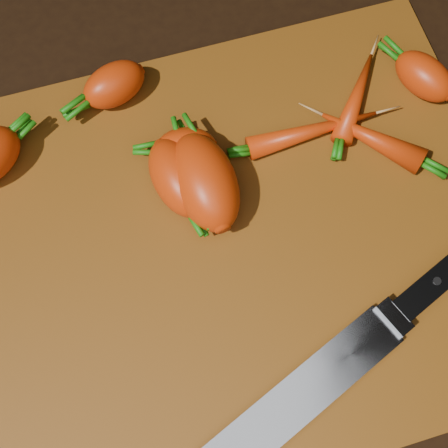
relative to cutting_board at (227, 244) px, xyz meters
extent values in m
cube|color=black|center=(0.00, 0.00, -0.01)|extent=(2.00, 2.00, 0.01)
cube|color=#713C0A|center=(0.00, 0.00, 0.00)|extent=(0.50, 0.40, 0.01)
ellipsoid|color=red|center=(-0.01, 0.09, 0.02)|extent=(0.06, 0.05, 0.04)
ellipsoid|color=red|center=(-0.03, 0.06, 0.03)|extent=(0.06, 0.09, 0.05)
ellipsoid|color=red|center=(-0.01, 0.05, 0.03)|extent=(0.06, 0.10, 0.05)
ellipsoid|color=red|center=(-0.06, 0.17, 0.03)|extent=(0.07, 0.06, 0.04)
ellipsoid|color=red|center=(0.22, 0.10, 0.02)|extent=(0.06, 0.07, 0.04)
ellipsoid|color=red|center=(0.16, 0.10, 0.02)|extent=(0.08, 0.09, 0.02)
ellipsoid|color=red|center=(0.10, 0.08, 0.02)|extent=(0.12, 0.02, 0.02)
ellipsoid|color=red|center=(0.15, 0.05, 0.02)|extent=(0.09, 0.09, 0.03)
cube|color=gray|center=(0.02, -0.14, 0.01)|extent=(0.02, 0.03, 0.01)
cube|color=black|center=(0.08, -0.12, 0.01)|extent=(0.12, 0.06, 0.02)
cylinder|color=#B2B2B7|center=(0.06, -0.13, 0.02)|extent=(0.01, 0.01, 0.00)
camera|label=1|loc=(-0.05, -0.17, 0.52)|focal=50.00mm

